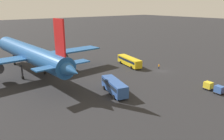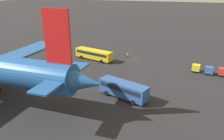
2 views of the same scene
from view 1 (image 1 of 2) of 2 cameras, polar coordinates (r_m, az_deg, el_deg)
name	(u,v)px [view 1 (image 1 of 2)]	position (r m, az deg, el deg)	size (l,w,h in m)	color
ground_plane	(162,70)	(74.02, 12.86, -0.11)	(600.00, 600.00, 0.00)	#232326
airplane	(30,54)	(69.92, -20.64, 3.97)	(53.73, 46.29, 17.96)	#1E5193
shuttle_bus_near	(129,61)	(77.55, 4.55, 2.43)	(12.68, 5.22, 3.03)	gold
shuttle_bus_far	(114,86)	(53.23, 0.60, -4.14)	(10.68, 5.44, 3.23)	#2D5199
worker_person	(159,66)	(75.34, 12.15, 0.92)	(0.38, 0.38, 1.74)	#1E1E2D
cargo_cart_blue	(219,89)	(59.00, 26.20, -4.58)	(2.12, 1.84, 2.06)	#38383D
cargo_cart_yellow	(208,85)	(60.80, 23.84, -3.67)	(2.12, 1.84, 2.06)	#38383D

